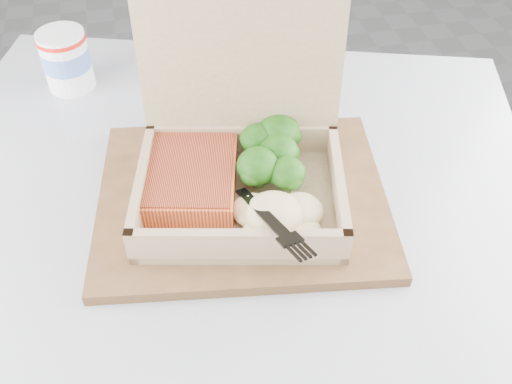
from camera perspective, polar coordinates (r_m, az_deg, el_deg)
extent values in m
plane|color=gray|center=(1.69, 11.31, -0.70)|extent=(4.00, 4.00, 0.00)
cylinder|color=black|center=(0.95, -2.93, -18.11)|extent=(0.08, 0.08, 0.68)
cube|color=#9E9FA7|center=(0.65, -4.07, -4.01)|extent=(0.95, 0.95, 0.03)
cube|color=brown|center=(0.66, -1.37, -0.60)|extent=(0.36, 0.31, 0.01)
cube|color=tan|center=(0.64, -1.54, -0.85)|extent=(0.26, 0.22, 0.01)
cube|color=#A08160|center=(0.64, -11.22, 0.28)|extent=(0.05, 0.17, 0.05)
cube|color=#A08160|center=(0.63, 8.17, 0.24)|extent=(0.05, 0.17, 0.05)
cube|color=#A08160|center=(0.57, -1.75, -5.53)|extent=(0.22, 0.06, 0.05)
cube|color=#A08160|center=(0.69, -1.42, 5.10)|extent=(0.22, 0.06, 0.05)
cube|color=tan|center=(0.63, -1.56, 13.03)|extent=(0.22, 0.08, 0.17)
cube|color=#FF6831|center=(0.64, -6.68, 1.69)|extent=(0.13, 0.16, 0.03)
ellipsoid|color=beige|center=(0.59, 1.81, -2.24)|extent=(0.10, 0.09, 0.03)
cube|color=black|center=(0.61, -1.70, 1.42)|extent=(0.03, 0.10, 0.03)
cube|color=black|center=(0.56, 1.66, -3.56)|extent=(0.03, 0.05, 0.02)
cylinder|color=white|center=(0.86, -18.44, 12.40)|extent=(0.07, 0.07, 0.08)
cylinder|color=#5473C1|center=(0.86, -18.51, 12.63)|extent=(0.07, 0.07, 0.03)
cylinder|color=red|center=(0.84, -18.99, 14.36)|extent=(0.07, 0.07, 0.01)
cube|color=white|center=(0.81, 0.54, 9.15)|extent=(0.13, 0.15, 0.00)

